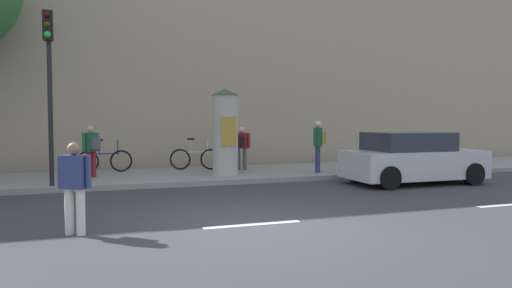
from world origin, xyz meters
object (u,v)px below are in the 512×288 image
(poster_column, at_px, (225,131))
(bicycle_upright, at_px, (105,160))
(pedestrian_near_pole, at_px, (75,180))
(pedestrian_in_dark_shirt, at_px, (241,144))
(traffic_light, at_px, (49,70))
(pedestrian_with_backpack, at_px, (91,147))
(pedestrian_in_light_jacket, at_px, (318,141))
(parked_car_red, at_px, (412,159))
(bicycle_leaning, at_px, (195,158))

(poster_column, height_order, bicycle_upright, poster_column)
(pedestrian_near_pole, distance_m, pedestrian_in_dark_shirt, 8.72)
(poster_column, xyz_separation_m, pedestrian_near_pole, (-4.16, -6.06, -0.63))
(traffic_light, distance_m, pedestrian_with_backpack, 2.77)
(pedestrian_in_light_jacket, relative_size, pedestrian_in_dark_shirt, 1.15)
(pedestrian_in_dark_shirt, distance_m, bicycle_upright, 4.55)
(poster_column, bearing_deg, pedestrian_in_dark_shirt, 51.60)
(poster_column, relative_size, parked_car_red, 0.67)
(bicycle_leaning, height_order, bicycle_upright, same)
(pedestrian_with_backpack, height_order, bicycle_upright, pedestrian_with_backpack)
(traffic_light, bearing_deg, bicycle_leaning, 32.70)
(traffic_light, height_order, bicycle_leaning, traffic_light)
(pedestrian_near_pole, xyz_separation_m, pedestrian_in_dark_shirt, (5.01, 7.13, 0.14))
(bicycle_upright, bearing_deg, poster_column, -27.21)
(pedestrian_in_dark_shirt, bearing_deg, pedestrian_in_light_jacket, -35.86)
(poster_column, bearing_deg, pedestrian_with_backpack, 173.19)
(poster_column, distance_m, bicycle_upright, 4.16)
(pedestrian_with_backpack, distance_m, pedestrian_in_dark_shirt, 4.88)
(pedestrian_in_dark_shirt, bearing_deg, pedestrian_with_backpack, -172.93)
(bicycle_leaning, bearing_deg, pedestrian_in_dark_shirt, -23.02)
(poster_column, distance_m, pedestrian_with_backpack, 4.04)
(pedestrian_in_light_jacket, bearing_deg, traffic_light, -175.66)
(traffic_light, height_order, pedestrian_in_light_jacket, traffic_light)
(bicycle_leaning, bearing_deg, pedestrian_with_backpack, -160.07)
(parked_car_red, bearing_deg, pedestrian_near_pole, -160.01)
(traffic_light, height_order, poster_column, traffic_light)
(bicycle_upright, bearing_deg, bicycle_leaning, -2.92)
(pedestrian_with_backpack, bearing_deg, parked_car_red, -20.01)
(pedestrian_in_dark_shirt, bearing_deg, parked_car_red, -43.43)
(bicycle_upright, relative_size, parked_car_red, 0.44)
(pedestrian_near_pole, relative_size, pedestrian_in_dark_shirt, 1.02)
(pedestrian_in_dark_shirt, xyz_separation_m, parked_car_red, (4.05, -3.84, -0.30))
(bicycle_leaning, bearing_deg, bicycle_upright, 177.08)
(pedestrian_in_dark_shirt, xyz_separation_m, bicycle_upright, (-4.45, 0.78, -0.49))
(bicycle_leaning, bearing_deg, pedestrian_in_light_jacket, -31.06)
(pedestrian_with_backpack, height_order, bicycle_leaning, pedestrian_with_backpack)
(traffic_light, bearing_deg, parked_car_red, -9.66)
(traffic_light, xyz_separation_m, bicycle_upright, (1.35, 2.93, -2.61))
(pedestrian_in_light_jacket, bearing_deg, pedestrian_near_pole, -142.08)
(bicycle_leaning, xyz_separation_m, bicycle_upright, (-2.99, 0.15, 0.00))
(poster_column, xyz_separation_m, bicycle_upright, (-3.60, 1.85, -0.98))
(poster_column, relative_size, pedestrian_with_backpack, 1.74)
(traffic_light, bearing_deg, poster_column, 12.36)
(pedestrian_with_backpack, relative_size, bicycle_leaning, 0.90)
(traffic_light, relative_size, parked_car_red, 1.11)
(poster_column, distance_m, pedestrian_near_pole, 7.37)
(pedestrian_near_pole, height_order, pedestrian_in_dark_shirt, pedestrian_in_dark_shirt)
(pedestrian_in_light_jacket, relative_size, bicycle_upright, 0.96)
(pedestrian_near_pole, bearing_deg, parked_car_red, 19.99)
(pedestrian_in_light_jacket, xyz_separation_m, bicycle_upright, (-6.61, 2.33, -0.63))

